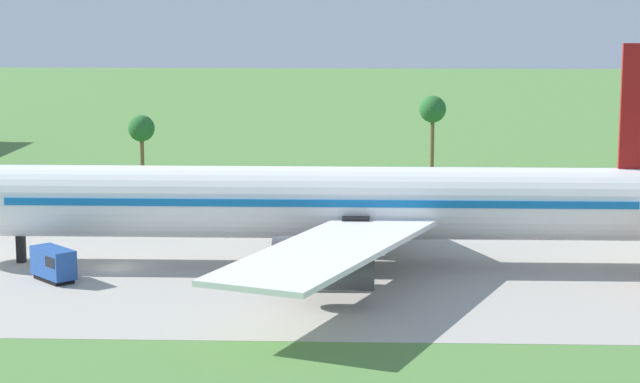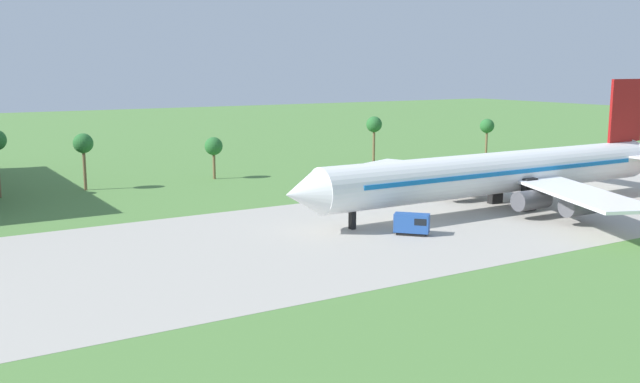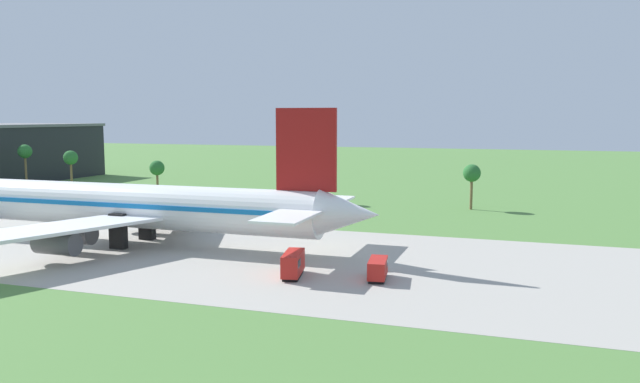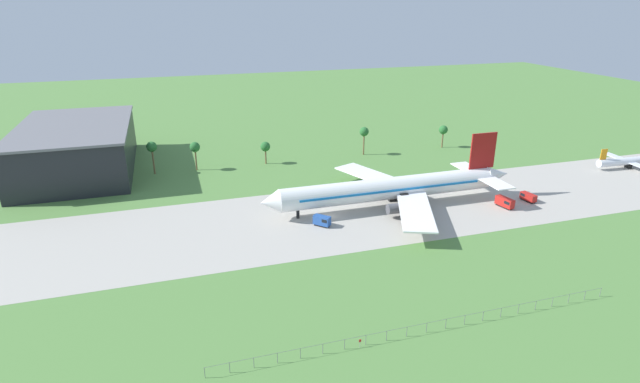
{
  "view_description": "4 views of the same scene",
  "coord_description": "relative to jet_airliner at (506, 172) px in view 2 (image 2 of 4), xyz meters",
  "views": [
    {
      "loc": [
        22.03,
        -100.76,
        23.99
      ],
      "look_at": [
        18.18,
        1.93,
        6.77
      ],
      "focal_mm": 65.0,
      "sensor_mm": 36.0,
      "label": 1
    },
    {
      "loc": [
        -63.14,
        -78.03,
        22.18
      ],
      "look_at": [
        -14.52,
        1.93,
        5.77
      ],
      "focal_mm": 40.0,
      "sensor_mm": 36.0,
      "label": 2
    },
    {
      "loc": [
        76.95,
        -76.17,
        18.95
      ],
      "look_at": [
        50.89,
        1.93,
        9.03
      ],
      "focal_mm": 35.0,
      "sensor_mm": 36.0,
      "label": 3
    },
    {
      "loc": [
        -41.37,
        -122.11,
        57.24
      ],
      "look_at": [
        -1.85,
        5.0,
        6.0
      ],
      "focal_mm": 28.0,
      "sensor_mm": 36.0,
      "label": 4
    }
  ],
  "objects": [
    {
      "name": "ground_plane",
      "position": [
        -19.96,
        -1.93,
        -5.72
      ],
      "size": [
        600.0,
        600.0,
        0.0
      ],
      "primitive_type": "plane",
      "color": "#517F3D"
    },
    {
      "name": "taxiway_strip",
      "position": [
        -19.96,
        -1.93,
        -5.71
      ],
      "size": [
        320.0,
        44.0,
        0.02
      ],
      "color": "#A8A399",
      "rests_on": "ground_plane"
    },
    {
      "name": "jet_airliner",
      "position": [
        0.0,
        0.0,
        0.0
      ],
      "size": [
        78.75,
        57.93,
        20.09
      ],
      "color": "white",
      "rests_on": "ground_plane"
    },
    {
      "name": "baggage_tug",
      "position": [
        -24.29,
        -7.07,
        -4.18
      ],
      "size": [
        4.64,
        4.74,
        2.88
      ],
      "color": "black",
      "rests_on": "ground_plane"
    },
    {
      "name": "palm_tree_row",
      "position": [
        -18.3,
        51.73,
        2.45
      ],
      "size": [
        117.53,
        3.6,
        11.72
      ],
      "color": "brown",
      "rests_on": "ground_plane"
    }
  ]
}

